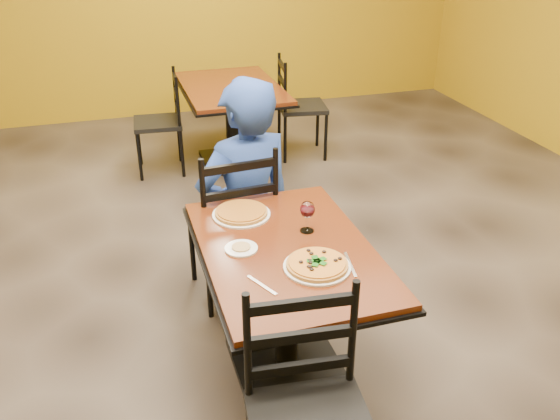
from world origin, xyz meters
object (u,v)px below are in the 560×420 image
object	(u,v)px
chair_main_far	(231,220)
pizza_main	(317,264)
side_plate	(241,248)
plate_far	(241,214)
pizza_far	(241,212)
chair_second_right	(302,107)
table_second	(232,106)
diner	(246,186)
plate_main	(317,267)
table_main	(287,281)
chair_second_left	(158,123)
wine_glass	(307,215)

from	to	relation	value
chair_main_far	pizza_main	size ratio (longest dim) A/B	3.63
pizza_main	side_plate	size ratio (longest dim) A/B	1.77
plate_far	pizza_far	bearing A→B (deg)	-90.00
chair_main_far	chair_second_right	size ratio (longest dim) A/B	1.07
table_second	pizza_far	size ratio (longest dim) A/B	4.66
diner	pizza_main	xyz separation A→B (m)	(0.07, -1.08, 0.09)
chair_main_far	plate_far	xyz separation A→B (m)	(-0.02, -0.38, 0.24)
side_plate	plate_main	bearing A→B (deg)	-41.07
chair_second_right	diner	distance (m)	2.24
table_second	table_main	bearing A→B (deg)	-97.32
table_second	diner	size ratio (longest dim) A/B	0.96
diner	pizza_far	xyz separation A→B (m)	(-0.14, -0.48, 0.09)
table_second	plate_main	distance (m)	3.06
table_second	side_plate	distance (m)	2.85
pizza_far	table_second	bearing A→B (deg)	78.53
table_main	plate_main	xyz separation A→B (m)	(0.08, -0.21, 0.20)
pizza_main	plate_far	size ratio (longest dim) A/B	0.92
chair_main_far	plate_main	bearing A→B (deg)	96.79
plate_far	chair_main_far	bearing A→B (deg)	86.80
table_main	pizza_main	bearing A→B (deg)	-69.49
chair_main_far	side_plate	size ratio (longest dim) A/B	6.44
chair_second_right	diner	world-z (taller)	diner
plate_far	chair_second_left	bearing A→B (deg)	94.51
diner	plate_far	bearing A→B (deg)	59.73
chair_second_left	pizza_far	size ratio (longest dim) A/B	3.29
chair_second_right	wine_glass	size ratio (longest dim) A/B	5.35
table_second	pizza_main	distance (m)	3.06
pizza_main	wine_glass	bearing A→B (deg)	78.55
pizza_main	plate_far	world-z (taller)	pizza_main
chair_second_left	plate_far	bearing A→B (deg)	8.68
table_main	diner	size ratio (longest dim) A/B	0.90
table_main	side_plate	world-z (taller)	side_plate
wine_glass	pizza_far	bearing A→B (deg)	136.84
diner	chair_main_far	bearing A→B (deg)	25.36
chair_second_left	pizza_far	xyz separation A→B (m)	(0.19, -2.45, 0.31)
diner	wine_glass	xyz separation A→B (m)	(0.14, -0.74, 0.16)
table_second	plate_main	bearing A→B (deg)	-95.37
chair_second_right	pizza_far	distance (m)	2.74
chair_second_left	wine_glass	world-z (taller)	wine_glass
plate_main	table_second	bearing A→B (deg)	84.63
chair_second_left	pizza_main	world-z (taller)	chair_second_left
table_main	diner	xyz separation A→B (m)	(0.01, 0.87, 0.13)
chair_main_far	wine_glass	distance (m)	0.77
pizza_far	chair_main_far	bearing A→B (deg)	86.80
table_second	plate_far	world-z (taller)	plate_far
wine_glass	plate_far	bearing A→B (deg)	136.84
chair_main_far	plate_far	world-z (taller)	chair_main_far
chair_second_left	pizza_main	size ratio (longest dim) A/B	3.25
chair_second_left	diner	world-z (taller)	diner
pizza_main	wine_glass	world-z (taller)	wine_glass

